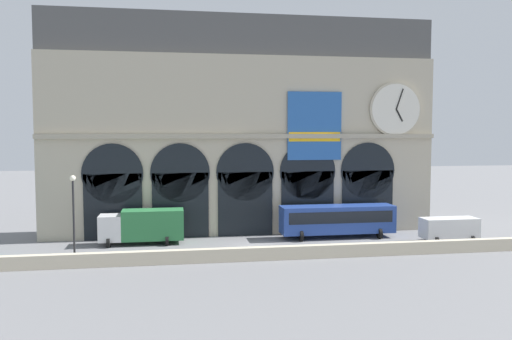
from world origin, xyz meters
TOP-DOWN VIEW (x-y plane):
  - ground_plane at (0.00, 0.00)m, footprint 200.00×200.00m
  - quay_parapet_wall at (0.00, -5.07)m, footprint 90.00×0.70m
  - station_building at (0.04, 7.72)m, footprint 38.92×5.85m
  - box_truck_midwest at (-9.72, 2.61)m, footprint 7.50×2.91m
  - bus_mideast at (8.61, 2.55)m, footprint 11.00×3.25m
  - van_east at (18.34, -0.83)m, footprint 5.20×2.48m
  - street_lamp_quayside at (-14.51, -4.27)m, footprint 0.44×0.44m

SIDE VIEW (x-z plane):
  - ground_plane at x=0.00m, z-range 0.00..0.00m
  - quay_parapet_wall at x=0.00m, z-range 0.00..1.06m
  - van_east at x=18.34m, z-range 0.15..2.35m
  - box_truck_midwest at x=-9.72m, z-range 0.14..3.26m
  - bus_mideast at x=8.61m, z-range 0.23..3.33m
  - street_lamp_quayside at x=-14.51m, z-range 0.96..7.86m
  - station_building at x=0.04m, z-range -0.27..21.40m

